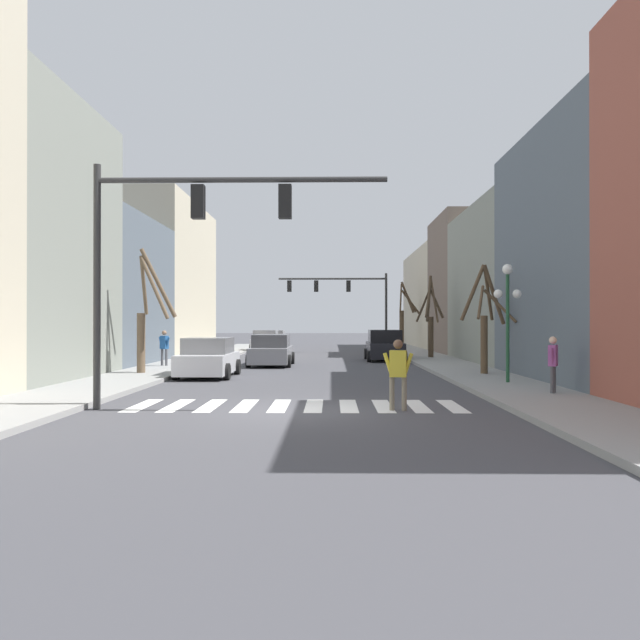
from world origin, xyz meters
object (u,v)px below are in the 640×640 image
object	(u,v)px
car_driving_away_lane	(274,340)
car_parked_left_mid	(266,342)
street_lamp_right_corner	(508,298)
pedestrian_on_right_sidewalk	(398,369)
traffic_signal_near	(183,230)
pedestrian_on_left_sidewalk	(164,345)
traffic_signal_far	(344,293)
pedestrian_waiting_at_curb	(553,359)
car_parked_right_mid	(385,346)
car_parked_left_near	(208,359)
street_tree_left_far	(485,319)
car_at_intersection	(271,351)
street_tree_left_mid	(404,317)
street_tree_right_mid	(430,319)
street_tree_left_near	(146,318)

from	to	relation	value
car_driving_away_lane	car_parked_left_mid	distance (m)	6.07
street_lamp_right_corner	pedestrian_on_right_sidewalk	world-z (taller)	street_lamp_right_corner
street_lamp_right_corner	traffic_signal_near	bearing A→B (deg)	-149.06
pedestrian_on_left_sidewalk	pedestrian_on_right_sidewalk	distance (m)	16.95
traffic_signal_far	pedestrian_waiting_at_curb	size ratio (longest dim) A/B	4.95
car_driving_away_lane	pedestrian_waiting_at_curb	bearing A→B (deg)	-162.09
traffic_signal_far	car_parked_right_mid	size ratio (longest dim) A/B	1.80
car_parked_left_near	pedestrian_waiting_at_curb	xyz separation A→B (m)	(11.33, -6.74, 0.37)
pedestrian_on_left_sidewalk	traffic_signal_far	bearing A→B (deg)	-85.69
street_lamp_right_corner	car_parked_right_mid	bearing A→B (deg)	101.22
car_driving_away_lane	street_tree_left_far	xyz separation A→B (m)	(11.09, -28.04, 1.59)
car_parked_left_near	car_at_intersection	xyz separation A→B (m)	(1.88, 6.72, 0.00)
car_parked_right_mid	street_tree_left_far	size ratio (longest dim) A/B	1.02
street_tree_left_mid	traffic_signal_far	bearing A→B (deg)	-135.35
car_at_intersection	traffic_signal_near	bearing A→B (deg)	-2.38
car_parked_right_mid	street_tree_right_mid	distance (m)	3.27
street_tree_right_mid	traffic_signal_far	bearing A→B (deg)	117.51
car_parked_right_mid	street_tree_left_near	size ratio (longest dim) A/B	0.88
traffic_signal_far	street_lamp_right_corner	xyz separation A→B (m)	(5.02, -24.80, -1.38)
car_parked_left_mid	street_tree_right_mid	bearing A→B (deg)	-133.49
car_at_intersection	street_tree_right_mid	size ratio (longest dim) A/B	0.96
street_tree_right_mid	street_tree_left_near	bearing A→B (deg)	-139.27
car_at_intersection	street_tree_right_mid	xyz separation A→B (m)	(8.89, 5.21, 1.67)
traffic_signal_far	car_parked_right_mid	xyz separation A→B (m)	(2.11, -10.10, -3.57)
car_driving_away_lane	pedestrian_on_left_sidewalk	bearing A→B (deg)	172.76
pedestrian_on_right_sidewalk	pedestrian_waiting_at_curb	bearing A→B (deg)	40.52
traffic_signal_far	car_parked_left_mid	distance (m)	7.03
car_parked_left_near	street_tree_right_mid	size ratio (longest dim) A/B	0.88
street_lamp_right_corner	street_tree_left_mid	bearing A→B (deg)	90.13
pedestrian_on_right_sidewalk	car_at_intersection	bearing A→B (deg)	117.22
pedestrian_on_left_sidewalk	street_tree_right_mid	distance (m)	15.68
street_lamp_right_corner	street_tree_left_far	size ratio (longest dim) A/B	0.92
pedestrian_waiting_at_curb	street_tree_left_mid	world-z (taller)	street_tree_left_mid
car_at_intersection	pedestrian_on_left_sidewalk	size ratio (longest dim) A/B	2.79
car_parked_right_mid	car_parked_left_mid	bearing A→B (deg)	36.17
car_parked_right_mid	street_tree_left_far	xyz separation A→B (m)	(3.09, -10.95, 1.50)
street_tree_right_mid	street_tree_left_far	size ratio (longest dim) A/B	1.10
car_parked_left_near	car_parked_left_mid	world-z (taller)	car_parked_left_mid
street_lamp_right_corner	car_parked_left_near	size ratio (longest dim) A/B	0.94
traffic_signal_near	street_tree_right_mid	bearing A→B (deg)	65.83
pedestrian_waiting_at_curb	car_parked_right_mid	bearing A→B (deg)	-139.87
traffic_signal_far	street_lamp_right_corner	size ratio (longest dim) A/B	2.00
pedestrian_waiting_at_curb	street_tree_left_near	bearing A→B (deg)	-87.49
car_parked_left_near	pedestrian_on_left_sidewalk	distance (m)	5.47
street_lamp_right_corner	street_tree_left_far	xyz separation A→B (m)	(0.17, 3.75, -0.69)
car_parked_left_mid	street_tree_left_far	distance (m)	24.68
street_tree_left_far	pedestrian_on_left_sidewalk	bearing A→B (deg)	162.93
car_driving_away_lane	street_tree_right_mid	xyz separation A→B (m)	(10.76, -16.33, 1.68)
pedestrian_on_left_sidewalk	street_tree_left_near	size ratio (longest dim) A/B	0.33
car_parked_right_mid	car_parked_left_mid	xyz separation A→B (m)	(-8.06, 11.02, -0.06)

